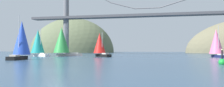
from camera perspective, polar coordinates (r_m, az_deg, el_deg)
ground_plane at (r=29.74m, az=-12.36°, el=-5.75°), size 360.00×360.00×0.00m
headland_left at (r=175.37m, az=-8.86°, el=-1.97°), size 57.08×44.00×46.14m
suspension_bridge at (r=123.47m, az=7.82°, el=6.80°), size 118.68×6.00×42.04m
sailboat_teal_sail at (r=86.39m, az=-16.01°, el=0.29°), size 7.88×5.80×9.33m
sailboat_pink_spinnaker at (r=80.36m, az=22.09°, el=0.20°), size 4.89×8.32×9.12m
sailboat_red_spinnaker at (r=77.52m, az=-2.67°, el=-0.14°), size 6.85×6.12×7.41m
sailboat_blue_spinnaker at (r=61.32m, az=-19.38°, el=0.87°), size 4.36×7.71×9.70m
sailboat_green_sail at (r=85.63m, az=-10.94°, el=0.52°), size 9.89×8.42×10.89m
channel_buoy at (r=42.91m, az=23.15°, el=-3.78°), size 1.10×1.10×2.64m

